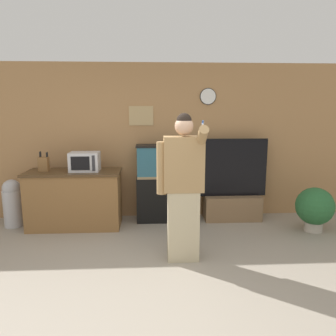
{
  "coord_description": "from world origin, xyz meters",
  "views": [
    {
      "loc": [
        0.14,
        -2.85,
        1.87
      ],
      "look_at": [
        0.38,
        1.59,
        1.05
      ],
      "focal_mm": 35.0,
      "sensor_mm": 36.0,
      "label": 1
    }
  ],
  "objects_px": {
    "microwave": "(85,162)",
    "potted_plant": "(315,207)",
    "counter_island": "(75,199)",
    "trash_bin": "(13,202)",
    "knife_block": "(44,164)",
    "tv_on_stand": "(232,196)",
    "person_standing": "(183,186)",
    "aquarium_on_stand": "(163,183)"
  },
  "relations": [
    {
      "from": "microwave",
      "to": "potted_plant",
      "type": "height_order",
      "value": "microwave"
    },
    {
      "from": "microwave",
      "to": "trash_bin",
      "type": "bearing_deg",
      "value": 176.14
    },
    {
      "from": "person_standing",
      "to": "trash_bin",
      "type": "xyz_separation_m",
      "value": [
        -2.58,
        1.33,
        -0.55
      ]
    },
    {
      "from": "counter_island",
      "to": "person_standing",
      "type": "bearing_deg",
      "value": -38.07
    },
    {
      "from": "potted_plant",
      "to": "trash_bin",
      "type": "bearing_deg",
      "value": 174.23
    },
    {
      "from": "person_standing",
      "to": "aquarium_on_stand",
      "type": "bearing_deg",
      "value": 97.0
    },
    {
      "from": "aquarium_on_stand",
      "to": "counter_island",
      "type": "bearing_deg",
      "value": -170.69
    },
    {
      "from": "aquarium_on_stand",
      "to": "potted_plant",
      "type": "bearing_deg",
      "value": -15.18
    },
    {
      "from": "counter_island",
      "to": "knife_block",
      "type": "relative_size",
      "value": 4.78
    },
    {
      "from": "potted_plant",
      "to": "trash_bin",
      "type": "xyz_separation_m",
      "value": [
        -4.69,
        0.47,
        0.01
      ]
    },
    {
      "from": "microwave",
      "to": "potted_plant",
      "type": "xyz_separation_m",
      "value": [
        3.51,
        -0.39,
        -0.67
      ]
    },
    {
      "from": "microwave",
      "to": "potted_plant",
      "type": "bearing_deg",
      "value": -6.41
    },
    {
      "from": "aquarium_on_stand",
      "to": "person_standing",
      "type": "height_order",
      "value": "person_standing"
    },
    {
      "from": "potted_plant",
      "to": "trash_bin",
      "type": "distance_m",
      "value": 4.72
    },
    {
      "from": "knife_block",
      "to": "aquarium_on_stand",
      "type": "bearing_deg",
      "value": 6.19
    },
    {
      "from": "knife_block",
      "to": "person_standing",
      "type": "xyz_separation_m",
      "value": [
        2.04,
        -1.27,
        -0.07
      ]
    },
    {
      "from": "counter_island",
      "to": "aquarium_on_stand",
      "type": "distance_m",
      "value": 1.44
    },
    {
      "from": "aquarium_on_stand",
      "to": "tv_on_stand",
      "type": "relative_size",
      "value": 0.93
    },
    {
      "from": "person_standing",
      "to": "potted_plant",
      "type": "height_order",
      "value": "person_standing"
    },
    {
      "from": "counter_island",
      "to": "knife_block",
      "type": "height_order",
      "value": "knife_block"
    },
    {
      "from": "tv_on_stand",
      "to": "potted_plant",
      "type": "relative_size",
      "value": 2.02
    },
    {
      "from": "knife_block",
      "to": "tv_on_stand",
      "type": "distance_m",
      "value": 3.1
    },
    {
      "from": "counter_island",
      "to": "tv_on_stand",
      "type": "distance_m",
      "value": 2.58
    },
    {
      "from": "counter_island",
      "to": "person_standing",
      "type": "distance_m",
      "value": 2.07
    },
    {
      "from": "microwave",
      "to": "aquarium_on_stand",
      "type": "bearing_deg",
      "value": 10.48
    },
    {
      "from": "potted_plant",
      "to": "aquarium_on_stand",
      "type": "bearing_deg",
      "value": 164.82
    },
    {
      "from": "tv_on_stand",
      "to": "potted_plant",
      "type": "height_order",
      "value": "tv_on_stand"
    },
    {
      "from": "knife_block",
      "to": "counter_island",
      "type": "bearing_deg",
      "value": -3.64
    },
    {
      "from": "person_standing",
      "to": "potted_plant",
      "type": "xyz_separation_m",
      "value": [
        2.11,
        0.85,
        -0.57
      ]
    },
    {
      "from": "counter_island",
      "to": "microwave",
      "type": "distance_m",
      "value": 0.62
    },
    {
      "from": "aquarium_on_stand",
      "to": "trash_bin",
      "type": "height_order",
      "value": "aquarium_on_stand"
    },
    {
      "from": "knife_block",
      "to": "tv_on_stand",
      "type": "height_order",
      "value": "tv_on_stand"
    },
    {
      "from": "aquarium_on_stand",
      "to": "person_standing",
      "type": "relative_size",
      "value": 0.7
    },
    {
      "from": "microwave",
      "to": "knife_block",
      "type": "height_order",
      "value": "knife_block"
    },
    {
      "from": "microwave",
      "to": "potted_plant",
      "type": "distance_m",
      "value": 3.6
    },
    {
      "from": "aquarium_on_stand",
      "to": "microwave",
      "type": "bearing_deg",
      "value": -169.52
    },
    {
      "from": "aquarium_on_stand",
      "to": "trash_bin",
      "type": "distance_m",
      "value": 2.42
    },
    {
      "from": "tv_on_stand",
      "to": "knife_block",
      "type": "bearing_deg",
      "value": -176.36
    },
    {
      "from": "potted_plant",
      "to": "trash_bin",
      "type": "relative_size",
      "value": 0.89
    },
    {
      "from": "trash_bin",
      "to": "knife_block",
      "type": "bearing_deg",
      "value": -5.76
    },
    {
      "from": "tv_on_stand",
      "to": "person_standing",
      "type": "relative_size",
      "value": 0.76
    },
    {
      "from": "counter_island",
      "to": "potted_plant",
      "type": "height_order",
      "value": "counter_island"
    }
  ]
}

